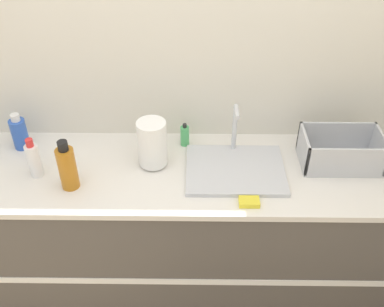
{
  "coord_description": "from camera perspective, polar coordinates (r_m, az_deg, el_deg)",
  "views": [
    {
      "loc": [
        0.16,
        -1.37,
        2.27
      ],
      "look_at": [
        0.14,
        0.27,
        1.02
      ],
      "focal_mm": 42.0,
      "sensor_mm": 36.0,
      "label": 1
    }
  ],
  "objects": [
    {
      "name": "dish_rack",
      "position": [
        2.28,
        18.3,
        0.1
      ],
      "size": [
        0.38,
        0.23,
        0.16
      ],
      "color": "#B7BABF",
      "rests_on": "counter_cabinet"
    },
    {
      "name": "bottle_amber",
      "position": [
        2.08,
        -15.55,
        -1.69
      ],
      "size": [
        0.08,
        0.08,
        0.25
      ],
      "color": "#B26B19",
      "rests_on": "counter_cabinet"
    },
    {
      "name": "sink",
      "position": [
        2.16,
        5.51,
        -1.75
      ],
      "size": [
        0.47,
        0.37,
        0.28
      ],
      "color": "silver",
      "rests_on": "counter_cabinet"
    },
    {
      "name": "bottle_white_spray",
      "position": [
        2.21,
        -19.44,
        -0.73
      ],
      "size": [
        0.06,
        0.06,
        0.2
      ],
      "color": "white",
      "rests_on": "counter_cabinet"
    },
    {
      "name": "counter_cabinet",
      "position": [
        2.48,
        -3.23,
        -10.05
      ],
      "size": [
        2.49,
        0.63,
        0.9
      ],
      "color": "#514C47",
      "rests_on": "ground_plane"
    },
    {
      "name": "bottle_blue",
      "position": [
        2.42,
        -21.07,
        2.45
      ],
      "size": [
        0.08,
        0.08,
        0.2
      ],
      "color": "#2D56B7",
      "rests_on": "counter_cabinet"
    },
    {
      "name": "sponge",
      "position": [
        1.99,
        7.27,
        -6.12
      ],
      "size": [
        0.09,
        0.06,
        0.02
      ],
      "color": "yellow",
      "rests_on": "counter_cabinet"
    },
    {
      "name": "wall_back",
      "position": [
        2.24,
        -3.49,
        11.5
      ],
      "size": [
        4.87,
        0.06,
        2.6
      ],
      "color": "beige",
      "rests_on": "ground_plane"
    },
    {
      "name": "soap_dispenser",
      "position": [
        2.3,
        -0.92,
        2.3
      ],
      "size": [
        0.04,
        0.04,
        0.13
      ],
      "color": "#4CB266",
      "rests_on": "counter_cabinet"
    },
    {
      "name": "paper_towel_roll",
      "position": [
        2.14,
        -5.07,
        1.27
      ],
      "size": [
        0.14,
        0.14,
        0.24
      ],
      "color": "#4C4C51",
      "rests_on": "counter_cabinet"
    }
  ]
}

